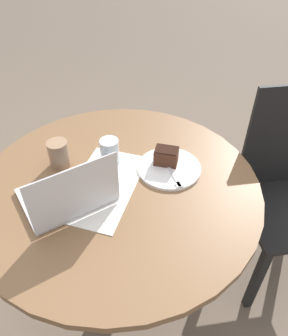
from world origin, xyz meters
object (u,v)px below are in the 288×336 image
Objects in this scene: coffee_glass at (59,154)px; laptop at (68,194)px; chair at (285,191)px; plate at (169,168)px.

laptop reaches higher than coffee_glass.
laptop is (-0.18, -0.11, -0.02)m from coffee_glass.
chair is at bearing -15.10° from laptop.
laptop is (-0.24, 0.32, 0.03)m from plate.
coffee_glass is (-0.06, 0.42, 0.05)m from plate.
laptop is at bearing -149.90° from coffee_glass.
laptop is at bearing 8.81° from chair.
laptop is at bearing 126.96° from plate.
plate is at bearing -82.44° from coffee_glass.
plate is 0.40m from laptop.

